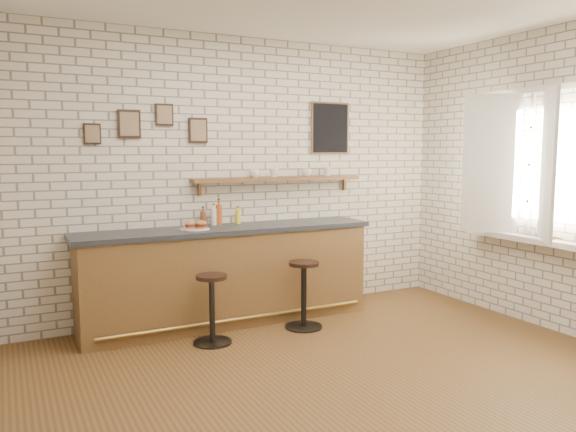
% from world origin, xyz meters
% --- Properties ---
extents(ground, '(5.00, 5.00, 0.00)m').
position_xyz_m(ground, '(0.00, 0.00, 0.00)').
color(ground, brown).
rests_on(ground, ground).
extents(bar_counter, '(3.10, 0.65, 1.01)m').
position_xyz_m(bar_counter, '(-0.29, 1.70, 0.51)').
color(bar_counter, brown).
rests_on(bar_counter, ground).
extents(sandwich_plate, '(0.28, 0.28, 0.01)m').
position_xyz_m(sandwich_plate, '(-0.65, 1.66, 1.02)').
color(sandwich_plate, white).
rests_on(sandwich_plate, bar_counter).
extents(ciabatta_sandwich, '(0.25, 0.18, 0.07)m').
position_xyz_m(ciabatta_sandwich, '(-0.64, 1.66, 1.06)').
color(ciabatta_sandwich, tan).
rests_on(ciabatta_sandwich, sandwich_plate).
extents(potato_chips, '(0.27, 0.19, 0.00)m').
position_xyz_m(potato_chips, '(-0.67, 1.66, 1.02)').
color(potato_chips, gold).
rests_on(potato_chips, sandwich_plate).
extents(bitters_bottle_brown, '(0.06, 0.06, 0.20)m').
position_xyz_m(bitters_bottle_brown, '(-0.49, 1.90, 1.09)').
color(bitters_bottle_brown, brown).
rests_on(bitters_bottle_brown, bar_counter).
extents(bitters_bottle_white, '(0.06, 0.06, 0.23)m').
position_xyz_m(bitters_bottle_white, '(-0.37, 1.90, 1.10)').
color(bitters_bottle_white, white).
rests_on(bitters_bottle_white, bar_counter).
extents(bitters_bottle_amber, '(0.07, 0.07, 0.28)m').
position_xyz_m(bitters_bottle_amber, '(-0.31, 1.90, 1.12)').
color(bitters_bottle_amber, '#AE491C').
rests_on(bitters_bottle_amber, bar_counter).
extents(condiment_bottle_yellow, '(0.06, 0.06, 0.19)m').
position_xyz_m(condiment_bottle_yellow, '(-0.10, 1.90, 1.09)').
color(condiment_bottle_yellow, yellow).
rests_on(condiment_bottle_yellow, bar_counter).
extents(bar_stool_left, '(0.36, 0.36, 0.65)m').
position_xyz_m(bar_stool_left, '(-0.66, 1.16, 0.35)').
color(bar_stool_left, black).
rests_on(bar_stool_left, ground).
extents(bar_stool_right, '(0.38, 0.38, 0.68)m').
position_xyz_m(bar_stool_right, '(0.32, 1.18, 0.37)').
color(bar_stool_right, black).
rests_on(bar_stool_right, ground).
extents(wall_shelf, '(2.00, 0.18, 0.18)m').
position_xyz_m(wall_shelf, '(0.40, 1.90, 1.48)').
color(wall_shelf, brown).
rests_on(wall_shelf, ground).
extents(shelf_cup_a, '(0.16, 0.16, 0.09)m').
position_xyz_m(shelf_cup_a, '(0.10, 1.90, 1.54)').
color(shelf_cup_a, white).
rests_on(shelf_cup_a, wall_shelf).
extents(shelf_cup_b, '(0.15, 0.15, 0.10)m').
position_xyz_m(shelf_cup_b, '(0.33, 1.90, 1.55)').
color(shelf_cup_b, white).
rests_on(shelf_cup_b, wall_shelf).
extents(shelf_cup_c, '(0.13, 0.13, 0.09)m').
position_xyz_m(shelf_cup_c, '(0.75, 1.90, 1.54)').
color(shelf_cup_c, white).
rests_on(shelf_cup_c, wall_shelf).
extents(shelf_cup_d, '(0.14, 0.14, 0.10)m').
position_xyz_m(shelf_cup_d, '(1.02, 1.90, 1.55)').
color(shelf_cup_d, white).
rests_on(shelf_cup_d, wall_shelf).
extents(back_wall_decor, '(2.96, 0.02, 0.56)m').
position_xyz_m(back_wall_decor, '(0.23, 1.98, 2.05)').
color(back_wall_decor, black).
rests_on(back_wall_decor, ground).
extents(window_sill, '(0.20, 1.35, 0.06)m').
position_xyz_m(window_sill, '(2.40, 0.30, 0.90)').
color(window_sill, white).
rests_on(window_sill, ground).
extents(casement_window, '(0.40, 1.30, 1.56)m').
position_xyz_m(casement_window, '(2.36, 0.30, 1.65)').
color(casement_window, white).
rests_on(casement_window, ground).
extents(book_lower, '(0.21, 0.25, 0.02)m').
position_xyz_m(book_lower, '(2.38, 0.06, 0.94)').
color(book_lower, tan).
rests_on(book_lower, window_sill).
extents(book_upper, '(0.24, 0.26, 0.02)m').
position_xyz_m(book_upper, '(2.38, 0.09, 0.96)').
color(book_upper, tan).
rests_on(book_upper, book_lower).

